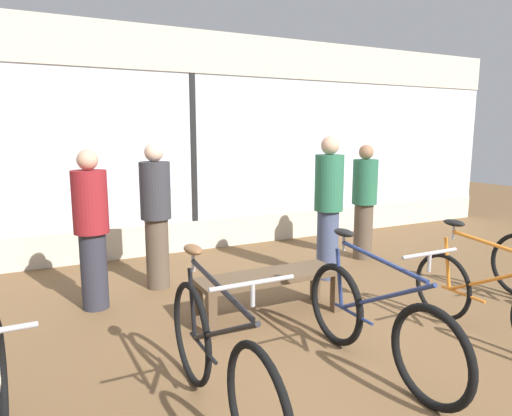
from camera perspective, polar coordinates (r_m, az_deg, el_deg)
name	(u,v)px	position (r m, az deg, el deg)	size (l,w,h in m)	color
ground_plane	(357,360)	(3.86, 12.46, -18.07)	(24.00, 24.00, 0.00)	brown
shop_back_wall	(193,141)	(6.80, -7.89, 8.30)	(12.00, 0.08, 3.20)	beige
bicycle_left	(218,360)	(2.93, -4.76, -18.40)	(0.46, 1.77, 1.05)	black
bicycle_center	(376,322)	(3.60, 14.76, -13.61)	(0.46, 1.70, 1.03)	black
bicycle_right	(489,298)	(4.43, 27.10, -9.98)	(0.46, 1.66, 1.00)	black
display_bench	(269,282)	(4.43, 1.62, -9.19)	(1.40, 0.44, 0.43)	brown
customer_near_rack	(364,200)	(6.51, 13.38, 0.99)	(0.36, 0.36, 1.60)	brown
customer_by_window	(156,211)	(5.26, -12.41, -0.36)	(0.40, 0.53, 1.65)	brown
customer_mid_floor	(91,227)	(4.80, -19.87, -2.27)	(0.48, 0.48, 1.60)	#2D2D38
customer_near_bench	(329,205)	(5.52, 9.05, 0.38)	(0.39, 0.39, 1.72)	#424C6B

